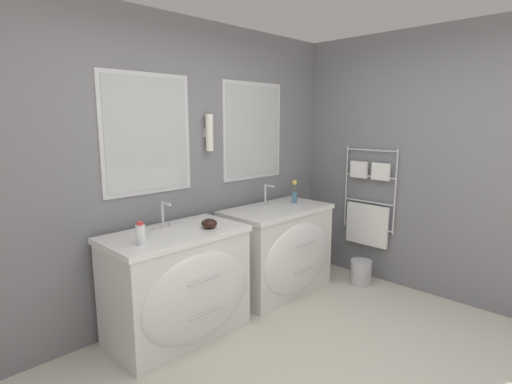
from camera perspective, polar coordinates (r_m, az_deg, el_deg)
wall_back at (r=3.57m, az=-11.62°, el=3.34°), size 5.53×0.15×2.60m
wall_right at (r=4.41m, az=18.67°, el=4.02°), size 0.13×3.75×2.60m
vanity_left at (r=3.32m, az=-10.89°, el=-12.87°), size 1.11×0.69×0.87m
vanity_right at (r=4.07m, az=3.39°, el=-8.25°), size 1.11×0.69×0.87m
faucet_left at (r=3.30m, az=-13.06°, el=-3.22°), size 0.17×0.13×0.22m
faucet_right at (r=4.05m, az=1.48°, el=-0.44°), size 0.17×0.13×0.22m
toiletry_bottle at (r=2.93m, az=-16.18°, el=-5.76°), size 0.07×0.07×0.16m
amenity_bowl at (r=3.25m, az=-6.69°, el=-4.48°), size 0.13×0.13×0.08m
flower_vase at (r=4.19m, az=5.50°, el=-0.23°), size 0.05×0.05×0.24m
waste_bin at (r=4.48m, az=14.75°, el=-10.94°), size 0.23×0.23×0.26m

